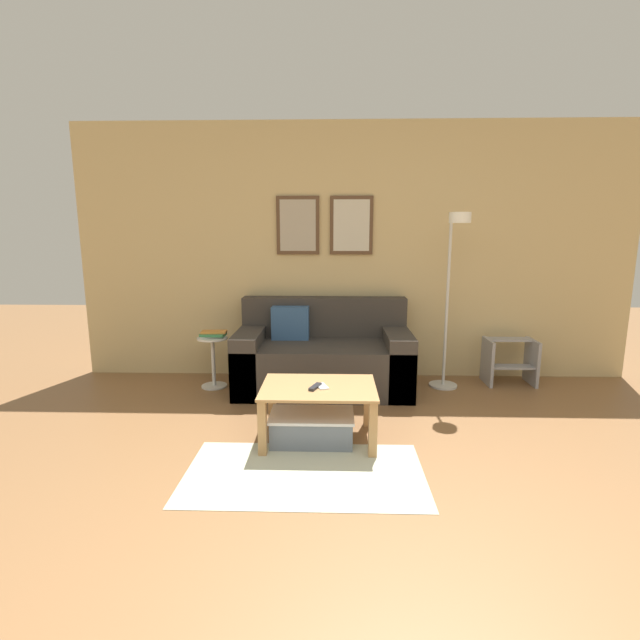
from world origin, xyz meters
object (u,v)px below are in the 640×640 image
(book_stack, at_px, (213,334))
(step_stool, at_px, (510,360))
(coffee_table, at_px, (319,396))
(storage_bin, at_px, (312,427))
(floor_lamp, at_px, (453,280))
(cell_phone, at_px, (322,386))
(remote_control, at_px, (315,387))
(side_table, at_px, (213,357))
(couch, at_px, (323,357))

(book_stack, xyz_separation_m, step_stool, (2.90, 0.17, -0.28))
(coffee_table, relative_size, storage_bin, 1.37)
(floor_lamp, xyz_separation_m, cell_phone, (-1.16, -1.07, -0.65))
(storage_bin, distance_m, step_stool, 2.34)
(remote_control, bearing_deg, cell_phone, 57.84)
(step_stool, bearing_deg, floor_lamp, -158.59)
(coffee_table, distance_m, floor_lamp, 1.75)
(coffee_table, relative_size, floor_lamp, 0.49)
(book_stack, distance_m, remote_control, 1.58)
(storage_bin, bearing_deg, side_table, 130.51)
(book_stack, bearing_deg, couch, -0.49)
(couch, relative_size, remote_control, 10.85)
(side_table, height_order, cell_phone, side_table)
(cell_phone, bearing_deg, couch, 71.71)
(storage_bin, height_order, side_table, side_table)
(couch, distance_m, storage_bin, 1.21)
(storage_bin, height_order, step_stool, step_stool)
(couch, xyz_separation_m, step_stool, (1.84, 0.18, -0.06))
(storage_bin, distance_m, side_table, 1.57)
(floor_lamp, xyz_separation_m, remote_control, (-1.20, -1.11, -0.64))
(remote_control, xyz_separation_m, step_stool, (1.87, 1.37, -0.17))
(coffee_table, distance_m, side_table, 1.56)
(coffee_table, height_order, book_stack, book_stack)
(floor_lamp, xyz_separation_m, step_stool, (0.67, 0.26, -0.81))
(side_table, xyz_separation_m, remote_control, (1.03, -1.18, 0.12))
(coffee_table, relative_size, remote_control, 5.43)
(couch, distance_m, remote_control, 1.20)
(couch, relative_size, cell_phone, 11.62)
(remote_control, bearing_deg, floor_lamp, 63.67)
(floor_lamp, bearing_deg, step_stool, 21.41)
(storage_bin, relative_size, remote_control, 3.97)
(couch, relative_size, coffee_table, 2.00)
(coffee_table, xyz_separation_m, remote_control, (-0.02, -0.04, 0.09))
(floor_lamp, bearing_deg, storage_bin, -137.94)
(side_table, bearing_deg, floor_lamp, -1.93)
(side_table, xyz_separation_m, book_stack, (0.01, 0.02, 0.23))
(storage_bin, bearing_deg, couch, 87.52)
(side_table, height_order, remote_control, side_table)
(cell_phone, bearing_deg, side_table, 114.01)
(couch, height_order, remote_control, couch)
(storage_bin, relative_size, step_stool, 1.28)
(floor_lamp, relative_size, step_stool, 3.54)
(couch, xyz_separation_m, book_stack, (-1.05, 0.01, 0.22))
(couch, height_order, coffee_table, couch)
(book_stack, bearing_deg, step_stool, 3.37)
(book_stack, height_order, remote_control, book_stack)
(coffee_table, relative_size, cell_phone, 5.82)
(remote_control, bearing_deg, book_stack, 151.60)
(side_table, relative_size, book_stack, 2.00)
(side_table, xyz_separation_m, step_stool, (2.90, 0.19, -0.05))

